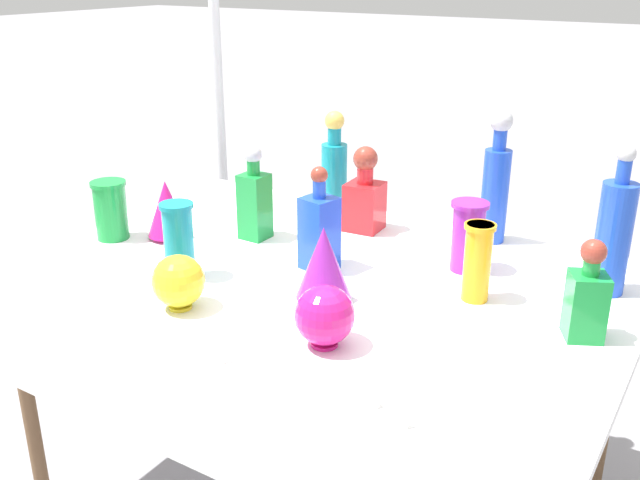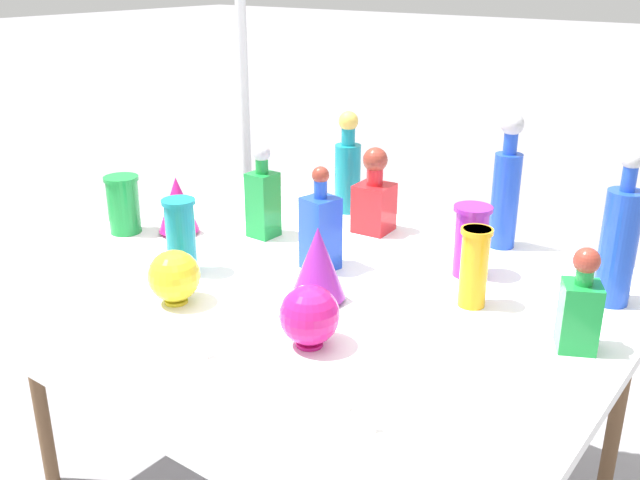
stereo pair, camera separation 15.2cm
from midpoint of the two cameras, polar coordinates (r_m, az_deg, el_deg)
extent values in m
cube|color=white|center=(1.97, -2.22, -3.15)|extent=(1.64, 1.14, 0.03)
cube|color=white|center=(1.64, -13.74, -13.66)|extent=(1.64, 0.01, 0.25)
cylinder|color=brown|center=(2.34, -24.17, -11.55)|extent=(0.04, 0.04, 0.73)
cylinder|color=brown|center=(2.87, -8.85, -3.57)|extent=(0.04, 0.04, 0.73)
cylinder|color=brown|center=(2.30, 20.35, -11.44)|extent=(0.04, 0.04, 0.73)
cylinder|color=blue|center=(2.19, 11.88, 3.42)|extent=(0.08, 0.08, 0.29)
cylinder|color=blue|center=(2.15, 12.23, 7.89)|extent=(0.04, 0.04, 0.07)
sphere|color=#B2B2B7|center=(2.14, 12.35, 9.28)|extent=(0.07, 0.07, 0.07)
cylinder|color=blue|center=(1.92, 20.32, 0.05)|extent=(0.09, 0.09, 0.29)
cylinder|color=blue|center=(1.87, 21.01, 5.12)|extent=(0.04, 0.04, 0.06)
sphere|color=#B2B2B7|center=(1.86, 21.19, 6.42)|extent=(0.05, 0.05, 0.05)
cylinder|color=teal|center=(2.43, -0.66, 4.97)|extent=(0.09, 0.09, 0.23)
cylinder|color=teal|center=(2.39, -0.67, 8.33)|extent=(0.05, 0.05, 0.06)
sphere|color=gold|center=(2.38, -0.68, 9.50)|extent=(0.07, 0.07, 0.07)
cube|color=#198C38|center=(1.69, 18.08, -5.12)|extent=(0.11, 0.11, 0.16)
cylinder|color=#198C38|center=(1.65, 18.46, -2.10)|extent=(0.04, 0.04, 0.04)
sphere|color=maroon|center=(1.64, 18.60, -0.95)|extent=(0.06, 0.06, 0.06)
cube|color=red|center=(2.26, 1.65, 2.67)|extent=(0.12, 0.12, 0.15)
cylinder|color=red|center=(2.23, 1.68, 5.22)|extent=(0.05, 0.05, 0.06)
sphere|color=maroon|center=(2.22, 1.69, 6.50)|extent=(0.08, 0.08, 0.08)
cube|color=#198C38|center=(2.20, -7.23, 2.65)|extent=(0.08, 0.08, 0.20)
cylinder|color=#198C38|center=(2.16, -7.38, 5.78)|extent=(0.04, 0.04, 0.05)
sphere|color=#B2B2B7|center=(2.15, -7.43, 6.77)|extent=(0.05, 0.05, 0.05)
cube|color=blue|center=(1.96, -2.29, 0.50)|extent=(0.10, 0.10, 0.21)
cylinder|color=blue|center=(1.92, -2.34, 4.07)|extent=(0.04, 0.04, 0.05)
sphere|color=maroon|center=(1.91, -2.36, 5.19)|extent=(0.05, 0.05, 0.05)
cylinder|color=purple|center=(1.98, 9.61, 0.24)|extent=(0.09, 0.09, 0.20)
cylinder|color=purple|center=(1.95, 9.77, 2.80)|extent=(0.10, 0.10, 0.01)
cylinder|color=teal|center=(1.96, -13.44, -0.10)|extent=(0.08, 0.08, 0.21)
cylinder|color=teal|center=(1.92, -13.69, 2.66)|extent=(0.09, 0.09, 0.01)
cylinder|color=orange|center=(1.80, 10.13, -1.81)|extent=(0.07, 0.07, 0.20)
cylinder|color=orange|center=(1.77, 10.33, 1.05)|extent=(0.08, 0.08, 0.01)
cylinder|color=#198C38|center=(2.30, -18.24, 2.25)|extent=(0.10, 0.10, 0.18)
cylinder|color=#198C38|center=(2.27, -18.49, 4.29)|extent=(0.11, 0.11, 0.01)
cylinder|color=purple|center=(1.81, -2.14, -4.73)|extent=(0.08, 0.08, 0.01)
cone|color=purple|center=(1.77, -2.18, -1.85)|extent=(0.14, 0.14, 0.19)
cylinder|color=#C61972|center=(2.28, -13.86, 0.28)|extent=(0.07, 0.07, 0.01)
cone|color=#C61972|center=(2.25, -14.07, 2.47)|extent=(0.13, 0.13, 0.17)
cylinder|color=yellow|center=(1.82, -13.48, -5.23)|extent=(0.06, 0.06, 0.01)
sphere|color=yellow|center=(1.79, -13.67, -3.24)|extent=(0.13, 0.13, 0.13)
cylinder|color=#C61972|center=(1.61, -2.37, -8.35)|extent=(0.06, 0.06, 0.01)
sphere|color=#C61972|center=(1.58, -2.41, -6.08)|extent=(0.14, 0.14, 0.14)
cube|color=white|center=(1.58, -11.05, -8.83)|extent=(0.05, 0.02, 0.04)
cube|color=white|center=(1.35, 2.78, -14.11)|extent=(0.05, 0.02, 0.03)
cube|color=white|center=(1.41, 0.59, -12.47)|extent=(0.05, 0.02, 0.04)
cylinder|color=silver|center=(3.03, -9.89, 16.29)|extent=(0.04, 0.04, 2.62)
cylinder|color=#333338|center=(3.39, -8.52, -5.96)|extent=(0.18, 0.18, 0.04)
camera|label=1|loc=(0.08, -92.27, -0.89)|focal=40.00mm
camera|label=2|loc=(0.08, 87.73, 0.89)|focal=40.00mm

